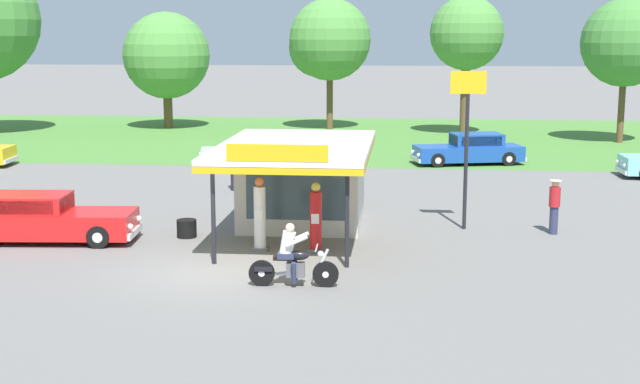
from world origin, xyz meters
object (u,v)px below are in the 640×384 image
parked_car_second_row_spare (261,153)px  gas_pump_offside (316,220)px  featured_classic_sedan (43,220)px  roadside_pole_sign (467,123)px  spare_tire_stack (187,228)px  bystander_admiring_sedan (554,205)px  parked_car_back_row_far_right (470,150)px  gas_pump_nearside (260,217)px  motorcycle_with_rider (292,260)px  bystander_chatting_near_pumps (234,168)px

parked_car_second_row_spare → gas_pump_offside: bearing=-75.0°
featured_classic_sedan → roadside_pole_sign: (12.57, 2.95, 2.71)m
spare_tire_stack → bystander_admiring_sedan: bearing=7.9°
parked_car_second_row_spare → bystander_admiring_sedan: 17.00m
featured_classic_sedan → parked_car_back_row_far_right: 21.91m
gas_pump_nearside → parked_car_second_row_spare: 15.90m
parked_car_back_row_far_right → bystander_admiring_sedan: size_ratio=3.20×
gas_pump_offside → roadside_pole_sign: (4.37, 3.41, 2.46)m
motorcycle_with_rider → parked_car_back_row_far_right: motorcycle_with_rider is taller
gas_pump_offside → bystander_chatting_near_pumps: size_ratio=1.20×
featured_classic_sedan → spare_tire_stack: bearing=13.1°
spare_tire_stack → parked_car_second_row_spare: bearing=90.5°
bystander_admiring_sedan → roadside_pole_sign: roadside_pole_sign is taller
parked_car_second_row_spare → roadside_pole_sign: (8.58, -12.28, 2.73)m
roadside_pole_sign → parked_car_back_row_far_right: bearing=85.4°
gas_pump_offside → bystander_chatting_near_pumps: bearing=114.1°
bystander_chatting_near_pumps → bystander_admiring_sedan: bearing=-30.0°
featured_classic_sedan → bystander_chatting_near_pumps: bystander_chatting_near_pumps is taller
parked_car_back_row_far_right → bystander_chatting_near_pumps: bearing=-140.4°
parked_car_second_row_spare → spare_tire_stack: 14.27m
gas_pump_offside → roadside_pole_sign: roadside_pole_sign is taller
gas_pump_nearside → roadside_pole_sign: size_ratio=0.43×
gas_pump_nearside → roadside_pole_sign: 7.27m
motorcycle_with_rider → bystander_admiring_sedan: size_ratio=1.30×
gas_pump_offside → motorcycle_with_rider: gas_pump_offside is taller
bystander_admiring_sedan → bystander_chatting_near_pumps: 13.05m
gas_pump_nearside → bystander_admiring_sedan: gas_pump_nearside is taller
parked_car_back_row_far_right → spare_tire_stack: parked_car_back_row_far_right is taller
parked_car_second_row_spare → featured_classic_sedan: bearing=-104.7°
featured_classic_sedan → spare_tire_stack: (4.11, 0.95, -0.39)m
parked_car_second_row_spare → spare_tire_stack: size_ratio=9.61×
bystander_admiring_sedan → roadside_pole_sign: 3.68m
bystander_admiring_sedan → bystander_chatting_near_pumps: (-11.30, 6.53, -0.02)m
gas_pump_nearside → motorcycle_with_rider: size_ratio=0.96×
roadside_pole_sign → gas_pump_offside: bearing=-142.0°
motorcycle_with_rider → parked_car_second_row_spare: (-3.99, 19.14, -0.01)m
bystander_chatting_near_pumps → featured_classic_sedan: bearing=-113.7°
roadside_pole_sign → gas_pump_nearside: bearing=-150.2°
featured_classic_sedan → parked_car_second_row_spare: featured_classic_sedan is taller
bystander_chatting_near_pumps → gas_pump_offside: bearing=-65.9°
bystander_chatting_near_pumps → roadside_pole_sign: size_ratio=0.34×
featured_classic_sedan → bystander_chatting_near_pumps: size_ratio=3.32×
motorcycle_with_rider → parked_car_back_row_far_right: (5.73, 21.00, 0.02)m
motorcycle_with_rider → spare_tire_stack: (-3.87, 4.87, -0.38)m
gas_pump_offside → parked_car_second_row_spare: size_ratio=0.35×
gas_pump_nearside → parked_car_second_row_spare: gas_pump_nearside is taller
bystander_chatting_near_pumps → roadside_pole_sign: roadside_pole_sign is taller
featured_classic_sedan → parked_car_back_row_far_right: size_ratio=1.01×
featured_classic_sedan → bystander_admiring_sedan: bystander_admiring_sedan is taller
featured_classic_sedan → bystander_admiring_sedan: size_ratio=3.25×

